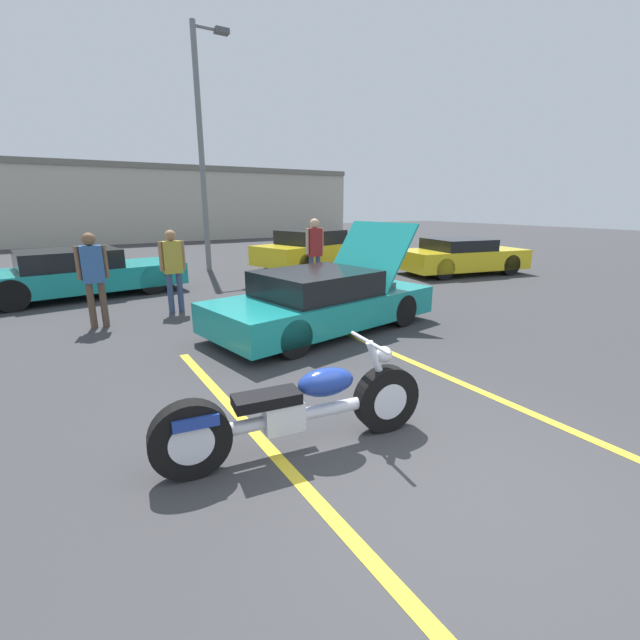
% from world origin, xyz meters
% --- Properties ---
extents(ground_plane, '(80.00, 80.00, 0.00)m').
position_xyz_m(ground_plane, '(0.00, 0.00, 0.00)').
color(ground_plane, '#38383A').
extents(parking_stripe_middle, '(0.12, 5.43, 0.01)m').
position_xyz_m(parking_stripe_middle, '(-0.93, 1.74, 0.00)').
color(parking_stripe_middle, yellow).
rests_on(parking_stripe_middle, ground).
extents(parking_stripe_back, '(0.12, 5.43, 0.01)m').
position_xyz_m(parking_stripe_back, '(1.81, 1.74, 0.00)').
color(parking_stripe_back, yellow).
rests_on(parking_stripe_back, ground).
extents(far_building, '(32.00, 4.20, 4.40)m').
position_xyz_m(far_building, '(0.00, 26.57, 2.34)').
color(far_building, '#B2AD9E').
rests_on(far_building, ground).
extents(light_pole, '(1.21, 0.28, 7.54)m').
position_xyz_m(light_pole, '(2.19, 12.67, 4.15)').
color(light_pole, slate).
rests_on(light_pole, ground).
extents(motorcycle, '(2.57, 0.75, 0.97)m').
position_xyz_m(motorcycle, '(-0.71, 1.28, 0.41)').
color(motorcycle, black).
rests_on(motorcycle, ground).
extents(show_car_hood_open, '(4.39, 2.43, 1.87)m').
position_xyz_m(show_car_hood_open, '(1.59, 4.47, 0.54)').
color(show_car_hood_open, teal).
rests_on(show_car_hood_open, ground).
extents(parked_car_mid_right_row, '(4.82, 3.03, 1.30)m').
position_xyz_m(parked_car_mid_right_row, '(5.61, 11.51, 0.61)').
color(parked_car_mid_right_row, yellow).
rests_on(parked_car_mid_right_row, ground).
extents(parked_car_mid_left_row, '(4.91, 2.40, 1.16)m').
position_xyz_m(parked_car_mid_left_row, '(-1.96, 10.06, 0.56)').
color(parked_car_mid_left_row, teal).
rests_on(parked_car_mid_left_row, ground).
extents(parked_car_right_row, '(4.33, 2.62, 1.13)m').
position_xyz_m(parked_car_right_row, '(8.80, 7.57, 0.56)').
color(parked_car_right_row, yellow).
rests_on(parked_car_right_row, ground).
extents(spectator_near_motorcycle, '(0.52, 0.23, 1.73)m').
position_xyz_m(spectator_near_motorcycle, '(-1.83, 6.80, 1.03)').
color(spectator_near_motorcycle, brown).
rests_on(spectator_near_motorcycle, ground).
extents(spectator_by_show_car, '(0.52, 0.21, 1.60)m').
position_xyz_m(spectator_by_show_car, '(5.43, 7.54, 0.95)').
color(spectator_by_show_car, '#333338').
rests_on(spectator_by_show_car, ground).
extents(spectator_midground, '(0.52, 0.24, 1.85)m').
position_xyz_m(spectator_midground, '(3.36, 7.69, 1.11)').
color(spectator_midground, '#38476B').
rests_on(spectator_midground, ground).
extents(spectator_far_lot, '(0.52, 0.22, 1.71)m').
position_xyz_m(spectator_far_lot, '(-0.34, 7.21, 1.02)').
color(spectator_far_lot, '#38476B').
rests_on(spectator_far_lot, ground).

